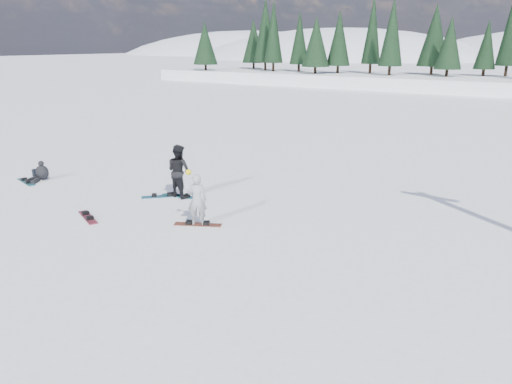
{
  "coord_description": "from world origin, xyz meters",
  "views": [
    {
      "loc": [
        11.84,
        -10.94,
        5.51
      ],
      "look_at": [
        3.73,
        1.35,
        1.1
      ],
      "focal_mm": 35.0,
      "sensor_mm": 36.0,
      "label": 1
    }
  ],
  "objects_px": {
    "snowboarder_woman": "(197,200)",
    "snowboard_loose_a": "(162,196)",
    "seated_rider": "(41,173)",
    "snowboard_loose_c": "(27,182)",
    "snowboard_loose_b": "(88,217)",
    "snowboarder_man": "(179,171)",
    "gear_bag": "(37,173)"
  },
  "relations": [
    {
      "from": "snowboarder_woman",
      "to": "snowboard_loose_a",
      "type": "bearing_deg",
      "value": -62.27
    },
    {
      "from": "seated_rider",
      "to": "snowboarder_woman",
      "type": "bearing_deg",
      "value": -26.46
    },
    {
      "from": "snowboard_loose_c",
      "to": "snowboard_loose_b",
      "type": "height_order",
      "value": "same"
    },
    {
      "from": "snowboarder_woman",
      "to": "snowboarder_man",
      "type": "xyz_separation_m",
      "value": [
        -2.5,
        1.98,
        0.15
      ]
    },
    {
      "from": "snowboarder_man",
      "to": "snowboard_loose_c",
      "type": "height_order",
      "value": "snowboarder_man"
    },
    {
      "from": "snowboarder_man",
      "to": "snowboard_loose_c",
      "type": "relative_size",
      "value": 1.32
    },
    {
      "from": "gear_bag",
      "to": "snowboard_loose_c",
      "type": "xyz_separation_m",
      "value": [
        0.49,
        -0.82,
        -0.14
      ]
    },
    {
      "from": "gear_bag",
      "to": "snowboard_loose_c",
      "type": "bearing_deg",
      "value": -59.14
    },
    {
      "from": "snowboarder_man",
      "to": "seated_rider",
      "type": "distance_m",
      "value": 6.61
    },
    {
      "from": "snowboarder_man",
      "to": "snowboard_loose_b",
      "type": "relative_size",
      "value": 1.32
    },
    {
      "from": "gear_bag",
      "to": "snowboard_loose_a",
      "type": "relative_size",
      "value": 0.3
    },
    {
      "from": "snowboarder_woman",
      "to": "snowboard_loose_a",
      "type": "xyz_separation_m",
      "value": [
        -3.06,
        1.59,
        -0.83
      ]
    },
    {
      "from": "snowboarder_man",
      "to": "gear_bag",
      "type": "xyz_separation_m",
      "value": [
        -7.12,
        -1.17,
        -0.84
      ]
    },
    {
      "from": "snowboarder_man",
      "to": "seated_rider",
      "type": "xyz_separation_m",
      "value": [
        -6.42,
        -1.42,
        -0.67
      ]
    },
    {
      "from": "snowboarder_man",
      "to": "snowboard_loose_a",
      "type": "relative_size",
      "value": 1.32
    },
    {
      "from": "snowboard_loose_c",
      "to": "snowboard_loose_a",
      "type": "distance_m",
      "value": 6.29
    },
    {
      "from": "snowboarder_woman",
      "to": "snowboard_loose_a",
      "type": "relative_size",
      "value": 1.2
    },
    {
      "from": "seated_rider",
      "to": "gear_bag",
      "type": "xyz_separation_m",
      "value": [
        -0.7,
        0.25,
        -0.16
      ]
    },
    {
      "from": "snowboarder_woman",
      "to": "snowboard_loose_b",
      "type": "bearing_deg",
      "value": -11.86
    },
    {
      "from": "snowboarder_man",
      "to": "gear_bag",
      "type": "distance_m",
      "value": 7.26
    },
    {
      "from": "snowboard_loose_a",
      "to": "snowboard_loose_b",
      "type": "height_order",
      "value": "same"
    },
    {
      "from": "snowboarder_woman",
      "to": "snowboard_loose_c",
      "type": "relative_size",
      "value": 1.2
    },
    {
      "from": "snowboarder_woman",
      "to": "snowboard_loose_a",
      "type": "height_order",
      "value": "snowboarder_woman"
    },
    {
      "from": "seated_rider",
      "to": "snowboard_loose_a",
      "type": "xyz_separation_m",
      "value": [
        5.87,
        1.03,
        -0.3
      ]
    },
    {
      "from": "snowboarder_woman",
      "to": "snowboarder_man",
      "type": "relative_size",
      "value": 0.91
    },
    {
      "from": "snowboard_loose_b",
      "to": "gear_bag",
      "type": "bearing_deg",
      "value": -175.5
    },
    {
      "from": "snowboard_loose_a",
      "to": "snowboarder_man",
      "type": "bearing_deg",
      "value": -10.1
    },
    {
      "from": "snowboarder_woman",
      "to": "snowboard_loose_b",
      "type": "xyz_separation_m",
      "value": [
        -3.46,
        -1.46,
        -0.83
      ]
    },
    {
      "from": "seated_rider",
      "to": "snowboard_loose_c",
      "type": "distance_m",
      "value": 0.67
    },
    {
      "from": "seated_rider",
      "to": "snowboard_loose_b",
      "type": "bearing_deg",
      "value": -43.18
    },
    {
      "from": "seated_rider",
      "to": "snowboard_loose_c",
      "type": "relative_size",
      "value": 0.71
    },
    {
      "from": "gear_bag",
      "to": "snowboard_loose_c",
      "type": "height_order",
      "value": "gear_bag"
    }
  ]
}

